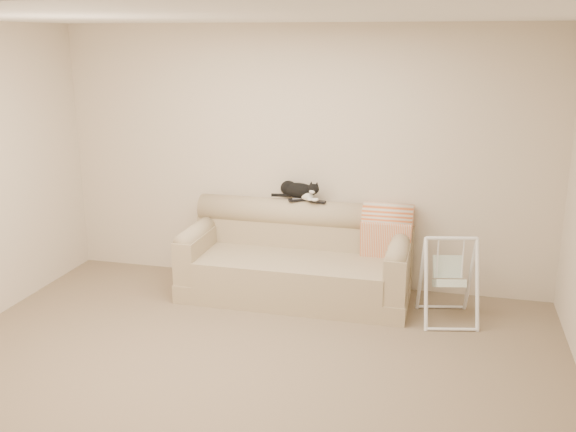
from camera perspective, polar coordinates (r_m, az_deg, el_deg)
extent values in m
plane|color=#7B634F|center=(5.05, -4.18, -13.67)|extent=(5.00, 5.00, 0.00)
cube|color=beige|center=(6.44, 1.20, 5.19)|extent=(5.00, 0.04, 2.60)
cube|color=beige|center=(2.85, -17.63, -9.41)|extent=(5.00, 0.04, 2.60)
cube|color=white|center=(4.41, -4.88, 17.17)|extent=(5.00, 4.00, 0.02)
cube|color=tan|center=(6.32, 0.62, -6.44)|extent=(2.20, 0.90, 0.18)
cube|color=tan|center=(6.15, 0.39, -5.00)|extent=(1.80, 0.68, 0.24)
cube|color=tan|center=(6.52, 1.34, -2.57)|extent=(2.20, 0.22, 0.50)
cylinder|color=tan|center=(6.42, 1.36, 0.20)|extent=(2.16, 0.28, 0.28)
cube|color=tan|center=(6.51, -7.88, -3.12)|extent=(0.20, 0.88, 0.42)
cylinder|color=tan|center=(6.45, -7.95, -1.35)|extent=(0.18, 0.84, 0.18)
cube|color=tan|center=(6.08, 9.77, -4.59)|extent=(0.20, 0.88, 0.42)
cylinder|color=tan|center=(6.01, 9.86, -2.71)|extent=(0.18, 0.84, 0.18)
cube|color=black|center=(6.36, 0.85, 1.45)|extent=(0.18, 0.13, 0.02)
cube|color=gray|center=(6.36, 0.85, 1.57)|extent=(0.11, 0.08, 0.01)
cube|color=black|center=(6.31, 2.63, 1.31)|extent=(0.18, 0.08, 0.02)
ellipsoid|color=black|center=(6.38, 1.01, 2.29)|extent=(0.38, 0.25, 0.15)
ellipsoid|color=black|center=(6.44, 0.05, 2.50)|extent=(0.20, 0.19, 0.15)
ellipsoid|color=white|center=(6.32, 1.69, 1.87)|extent=(0.16, 0.12, 0.10)
ellipsoid|color=black|center=(6.27, 2.28, 2.41)|extent=(0.13, 0.14, 0.10)
ellipsoid|color=white|center=(6.23, 2.15, 2.18)|extent=(0.07, 0.06, 0.04)
sphere|color=#BF7272|center=(6.21, 2.06, 2.14)|extent=(0.01, 0.01, 0.01)
cone|color=black|center=(6.28, 2.08, 2.91)|extent=(0.04, 0.05, 0.05)
cone|color=black|center=(6.25, 2.58, 2.86)|extent=(0.06, 0.07, 0.05)
sphere|color=#AF9235|center=(6.24, 1.96, 2.41)|extent=(0.02, 0.02, 0.02)
sphere|color=#AF9235|center=(6.22, 2.29, 2.38)|extent=(0.02, 0.02, 0.02)
ellipsoid|color=white|center=(6.27, 2.02, 1.52)|extent=(0.08, 0.10, 0.03)
ellipsoid|color=white|center=(6.25, 2.43, 1.47)|extent=(0.08, 0.10, 0.03)
cylinder|color=black|center=(6.43, -0.63, 1.86)|extent=(0.20, 0.05, 0.03)
cylinder|color=orange|center=(6.30, 8.89, -0.31)|extent=(0.48, 0.33, 0.33)
cube|color=orange|center=(6.19, 8.66, -2.51)|extent=(0.48, 0.09, 0.42)
cylinder|color=white|center=(5.75, 12.17, -5.96)|extent=(0.09, 0.27, 0.78)
cylinder|color=white|center=(5.97, 11.76, -5.11)|extent=(0.09, 0.27, 0.78)
cylinder|color=white|center=(5.85, 16.48, -5.89)|extent=(0.09, 0.27, 0.78)
cylinder|color=white|center=(6.07, 15.92, -5.07)|extent=(0.09, 0.27, 0.78)
cylinder|color=white|center=(5.78, 14.35, -1.94)|extent=(0.44, 0.13, 0.03)
cylinder|color=white|center=(5.83, 14.35, -9.73)|extent=(0.44, 0.12, 0.03)
cylinder|color=white|center=(6.26, 13.41, -7.86)|extent=(0.44, 0.12, 0.03)
cube|color=white|center=(5.89, 14.13, -5.83)|extent=(0.30, 0.28, 0.15)
cube|color=white|center=(5.94, 14.00, -4.39)|extent=(0.28, 0.17, 0.21)
cylinder|color=white|center=(5.81, 13.15, -3.67)|extent=(0.01, 0.01, 0.37)
cylinder|color=white|center=(5.86, 15.29, -3.65)|extent=(0.01, 0.01, 0.37)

